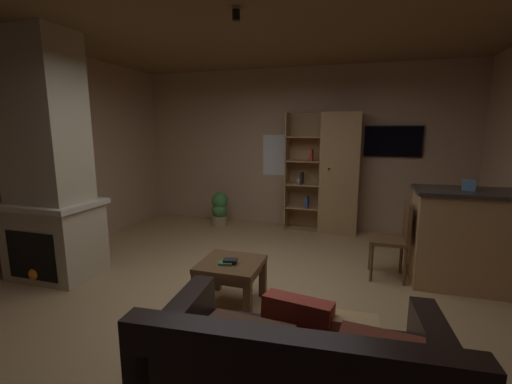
{
  "coord_description": "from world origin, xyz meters",
  "views": [
    {
      "loc": [
        1.1,
        -3.21,
        1.74
      ],
      "look_at": [
        0.0,
        0.4,
        1.05
      ],
      "focal_mm": 24.16,
      "sensor_mm": 36.0,
      "label": 1
    }
  ],
  "objects_px": {
    "stone_fireplace": "(48,171)",
    "dining_chair": "(396,235)",
    "tissue_box": "(469,185)",
    "wall_mounted_tv": "(393,141)",
    "coffee_table": "(231,271)",
    "table_book_1": "(230,260)",
    "potted_floor_plant": "(220,208)",
    "bookshelf_cabinet": "(335,174)",
    "table_book_0": "(226,263)",
    "kitchen_bar_counter": "(485,240)"
  },
  "relations": [
    {
      "from": "stone_fireplace",
      "to": "dining_chair",
      "type": "bearing_deg",
      "value": 15.71
    },
    {
      "from": "tissue_box",
      "to": "wall_mounted_tv",
      "type": "bearing_deg",
      "value": 108.32
    },
    {
      "from": "coffee_table",
      "to": "dining_chair",
      "type": "relative_size",
      "value": 0.65
    },
    {
      "from": "stone_fireplace",
      "to": "table_book_1",
      "type": "height_order",
      "value": "stone_fireplace"
    },
    {
      "from": "coffee_table",
      "to": "potted_floor_plant",
      "type": "distance_m",
      "value": 2.91
    },
    {
      "from": "stone_fireplace",
      "to": "wall_mounted_tv",
      "type": "xyz_separation_m",
      "value": [
        3.93,
        3.01,
        0.28
      ]
    },
    {
      "from": "dining_chair",
      "to": "bookshelf_cabinet",
      "type": "bearing_deg",
      "value": 116.36
    },
    {
      "from": "wall_mounted_tv",
      "to": "stone_fireplace",
      "type": "bearing_deg",
      "value": -142.5
    },
    {
      "from": "table_book_0",
      "to": "table_book_1",
      "type": "relative_size",
      "value": 0.94
    },
    {
      "from": "coffee_table",
      "to": "dining_chair",
      "type": "xyz_separation_m",
      "value": [
        1.62,
        1.14,
        0.17
      ]
    },
    {
      "from": "stone_fireplace",
      "to": "potted_floor_plant",
      "type": "xyz_separation_m",
      "value": [
        1.02,
        2.59,
        -0.94
      ]
    },
    {
      "from": "bookshelf_cabinet",
      "to": "tissue_box",
      "type": "relative_size",
      "value": 16.77
    },
    {
      "from": "dining_chair",
      "to": "kitchen_bar_counter",
      "type": "bearing_deg",
      "value": 0.06
    },
    {
      "from": "dining_chair",
      "to": "potted_floor_plant",
      "type": "bearing_deg",
      "value": 152.34
    },
    {
      "from": "tissue_box",
      "to": "dining_chair",
      "type": "height_order",
      "value": "tissue_box"
    },
    {
      "from": "kitchen_bar_counter",
      "to": "table_book_0",
      "type": "distance_m",
      "value": 2.82
    },
    {
      "from": "wall_mounted_tv",
      "to": "tissue_box",
      "type": "bearing_deg",
      "value": -71.68
    },
    {
      "from": "kitchen_bar_counter",
      "to": "table_book_1",
      "type": "height_order",
      "value": "kitchen_bar_counter"
    },
    {
      "from": "stone_fireplace",
      "to": "table_book_0",
      "type": "bearing_deg",
      "value": -3.18
    },
    {
      "from": "tissue_box",
      "to": "wall_mounted_tv",
      "type": "relative_size",
      "value": 0.13
    },
    {
      "from": "potted_floor_plant",
      "to": "table_book_1",
      "type": "bearing_deg",
      "value": -65.0
    },
    {
      "from": "stone_fireplace",
      "to": "tissue_box",
      "type": "relative_size",
      "value": 23.28
    },
    {
      "from": "stone_fireplace",
      "to": "table_book_1",
      "type": "relative_size",
      "value": 20.74
    },
    {
      "from": "bookshelf_cabinet",
      "to": "wall_mounted_tv",
      "type": "relative_size",
      "value": 2.24
    },
    {
      "from": "stone_fireplace",
      "to": "coffee_table",
      "type": "bearing_deg",
      "value": -1.24
    },
    {
      "from": "tissue_box",
      "to": "coffee_table",
      "type": "xyz_separation_m",
      "value": [
        -2.3,
        -1.13,
        -0.79
      ]
    },
    {
      "from": "table_book_1",
      "to": "kitchen_bar_counter",
      "type": "bearing_deg",
      "value": 25.41
    },
    {
      "from": "table_book_0",
      "to": "potted_floor_plant",
      "type": "distance_m",
      "value": 2.97
    },
    {
      "from": "coffee_table",
      "to": "wall_mounted_tv",
      "type": "bearing_deg",
      "value": 61.47
    },
    {
      "from": "coffee_table",
      "to": "table_book_0",
      "type": "relative_size",
      "value": 4.73
    },
    {
      "from": "bookshelf_cabinet",
      "to": "dining_chair",
      "type": "distance_m",
      "value": 1.97
    },
    {
      "from": "table_book_1",
      "to": "dining_chair",
      "type": "relative_size",
      "value": 0.15
    },
    {
      "from": "coffee_table",
      "to": "wall_mounted_tv",
      "type": "height_order",
      "value": "wall_mounted_tv"
    },
    {
      "from": "table_book_1",
      "to": "potted_floor_plant",
      "type": "xyz_separation_m",
      "value": [
        -1.25,
        2.68,
        -0.16
      ]
    },
    {
      "from": "stone_fireplace",
      "to": "kitchen_bar_counter",
      "type": "bearing_deg",
      "value": 12.87
    },
    {
      "from": "tissue_box",
      "to": "dining_chair",
      "type": "distance_m",
      "value": 0.92
    },
    {
      "from": "bookshelf_cabinet",
      "to": "potted_floor_plant",
      "type": "relative_size",
      "value": 3.28
    },
    {
      "from": "kitchen_bar_counter",
      "to": "wall_mounted_tv",
      "type": "height_order",
      "value": "wall_mounted_tv"
    },
    {
      "from": "table_book_0",
      "to": "wall_mounted_tv",
      "type": "relative_size",
      "value": 0.14
    },
    {
      "from": "tissue_box",
      "to": "table_book_1",
      "type": "bearing_deg",
      "value": -152.65
    },
    {
      "from": "tissue_box",
      "to": "potted_floor_plant",
      "type": "distance_m",
      "value": 3.93
    },
    {
      "from": "table_book_0",
      "to": "dining_chair",
      "type": "bearing_deg",
      "value": 36.5
    },
    {
      "from": "coffee_table",
      "to": "dining_chair",
      "type": "bearing_deg",
      "value": 35.17
    },
    {
      "from": "kitchen_bar_counter",
      "to": "bookshelf_cabinet",
      "type": "bearing_deg",
      "value": 135.64
    },
    {
      "from": "kitchen_bar_counter",
      "to": "table_book_1",
      "type": "relative_size",
      "value": 11.09
    },
    {
      "from": "coffee_table",
      "to": "potted_floor_plant",
      "type": "bearing_deg",
      "value": 115.13
    },
    {
      "from": "table_book_0",
      "to": "potted_floor_plant",
      "type": "xyz_separation_m",
      "value": [
        -1.21,
        2.71,
        -0.13
      ]
    },
    {
      "from": "coffee_table",
      "to": "table_book_0",
      "type": "bearing_deg",
      "value": -108.26
    },
    {
      "from": "bookshelf_cabinet",
      "to": "potted_floor_plant",
      "type": "height_order",
      "value": "bookshelf_cabinet"
    },
    {
      "from": "bookshelf_cabinet",
      "to": "coffee_table",
      "type": "distance_m",
      "value": 3.02
    }
  ]
}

